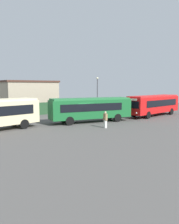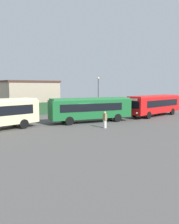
# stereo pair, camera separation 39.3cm
# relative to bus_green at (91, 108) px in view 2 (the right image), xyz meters

# --- Properties ---
(ground_plane) EXTENTS (78.68, 78.68, 0.00)m
(ground_plane) POSITION_rel_bus_green_xyz_m (-1.05, 0.12, -1.73)
(ground_plane) COLOR #514F4C
(bus_green) EXTENTS (10.42, 4.67, 2.97)m
(bus_green) POSITION_rel_bus_green_xyz_m (0.00, 0.00, 0.00)
(bus_green) COLOR #19602D
(bus_green) RESTS_ON ground_plane
(bus_red) EXTENTS (10.61, 3.46, 3.02)m
(bus_red) POSITION_rel_bus_green_xyz_m (10.98, -1.00, 0.03)
(bus_red) COLOR red
(bus_red) RESTS_ON ground_plane
(person_right) EXTENTS (0.31, 0.47, 1.75)m
(person_right) POSITION_rel_bus_green_xyz_m (-1.15, -3.97, -0.81)
(person_right) COLOR silver
(person_right) RESTS_ON ground_plane
(person_far) EXTENTS (0.45, 0.31, 1.68)m
(person_far) POSITION_rel_bus_green_xyz_m (0.76, 2.62, -0.85)
(person_far) COLOR #4C6B47
(person_far) RESTS_ON ground_plane
(hedge_row) EXTENTS (51.34, 1.18, 1.80)m
(hedge_row) POSITION_rel_bus_green_xyz_m (-1.05, 10.85, -0.83)
(hedge_row) COLOR #264A2B
(hedge_row) RESTS_ON ground_plane
(depot_building) EXTENTS (9.46, 6.84, 5.35)m
(depot_building) POSITION_rel_bus_green_xyz_m (-0.85, 17.37, 0.96)
(depot_building) COLOR tan
(depot_building) RESTS_ON ground_plane
(traffic_cone) EXTENTS (0.36, 0.36, 0.60)m
(traffic_cone) POSITION_rel_bus_green_xyz_m (-5.23, 4.94, -1.43)
(traffic_cone) COLOR orange
(traffic_cone) RESTS_ON ground_plane
(lamppost) EXTENTS (0.36, 0.36, 5.90)m
(lamppost) POSITION_rel_bus_green_xyz_m (7.90, 8.34, 1.93)
(lamppost) COLOR #38383D
(lamppost) RESTS_ON ground_plane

